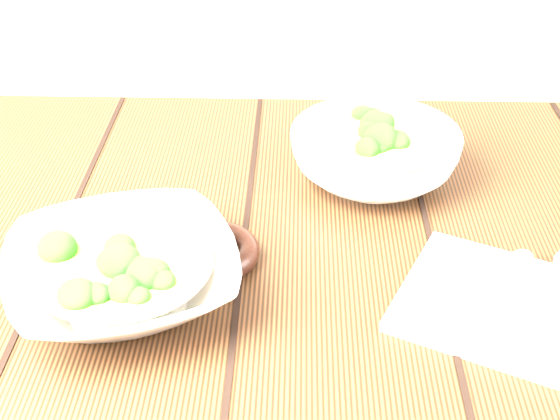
% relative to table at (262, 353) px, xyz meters
% --- Properties ---
extents(table, '(1.20, 0.80, 0.75)m').
position_rel_table_xyz_m(table, '(0.00, 0.00, 0.00)').
color(table, '#311C0E').
rests_on(table, ground).
extents(soup_bowl_front, '(0.28, 0.28, 0.06)m').
position_rel_table_xyz_m(soup_bowl_front, '(-0.13, -0.05, 0.15)').
color(soup_bowl_front, silver).
rests_on(soup_bowl_front, table).
extents(soup_bowl_back, '(0.21, 0.21, 0.07)m').
position_rel_table_xyz_m(soup_bowl_back, '(0.13, 0.18, 0.15)').
color(soup_bowl_back, silver).
rests_on(soup_bowl_back, table).
extents(trivet, '(0.11, 0.11, 0.02)m').
position_rel_table_xyz_m(trivet, '(-0.05, 0.01, 0.13)').
color(trivet, black).
rests_on(trivet, table).
extents(napkin, '(0.25, 0.23, 0.01)m').
position_rel_table_xyz_m(napkin, '(0.24, -0.06, 0.13)').
color(napkin, beige).
rests_on(napkin, table).
extents(spoon_left, '(0.10, 0.15, 0.01)m').
position_rel_table_xyz_m(spoon_left, '(0.25, -0.03, 0.13)').
color(spoon_left, '#B7B1A1').
rests_on(spoon_left, napkin).
extents(spoon_right, '(0.12, 0.14, 0.01)m').
position_rel_table_xyz_m(spoon_right, '(0.29, -0.02, 0.13)').
color(spoon_right, '#B7B1A1').
rests_on(spoon_right, napkin).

